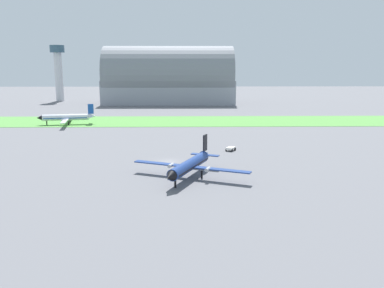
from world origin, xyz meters
name	(u,v)px	position (x,y,z in m)	size (l,w,h in m)	color
ground_plane	(168,162)	(0.00, 0.00, 0.00)	(600.00, 600.00, 0.00)	slate
grass_taxiway_strip	(175,121)	(0.00, 62.54, 0.04)	(360.00, 28.00, 0.08)	#549342
airplane_taxiing_turboprop	(67,117)	(-37.14, 54.76, 2.58)	(20.19, 23.49, 7.06)	silver
airplane_foreground_turboprop	(190,165)	(4.63, -12.68, 2.50)	(21.49, 18.64, 6.83)	navy
baggage_cart_near_gate	(231,148)	(14.82, 10.69, 0.57)	(2.75, 2.95, 0.90)	white
hangar_distant	(169,79)	(-4.59, 133.12, 12.72)	(69.00, 29.79, 30.14)	#9399A3
control_tower	(58,68)	(-67.56, 147.35, 18.70)	(8.00, 8.00, 31.19)	silver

